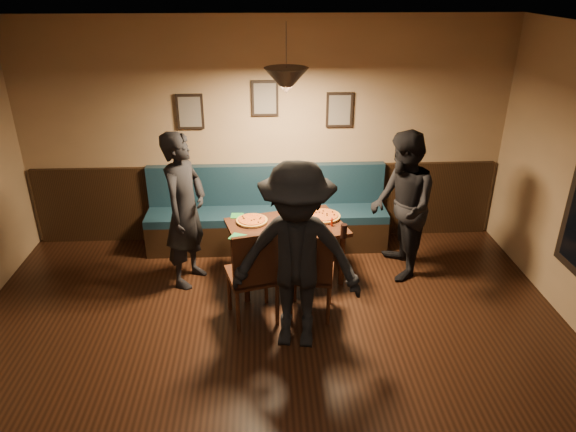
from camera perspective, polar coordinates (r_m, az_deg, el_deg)
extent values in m
plane|color=silver|center=(2.79, -2.13, 16.56)|extent=(7.00, 7.00, 0.00)
plane|color=#8C704F|center=(6.52, -2.46, 8.94)|extent=(6.00, 0.00, 6.00)
cube|color=black|center=(6.80, -2.32, 1.56)|extent=(5.88, 0.06, 1.00)
cube|color=black|center=(6.47, -10.66, 11.16)|extent=(0.32, 0.04, 0.42)
cube|color=black|center=(6.38, -2.54, 12.75)|extent=(0.32, 0.04, 0.42)
cube|color=black|center=(6.48, 5.63, 11.49)|extent=(0.32, 0.04, 0.42)
cone|color=black|center=(5.27, -0.20, 14.57)|extent=(0.44, 0.44, 0.25)
cube|color=black|center=(5.93, -0.17, -3.95)|extent=(1.42, 1.10, 0.67)
imported|color=black|center=(5.75, -11.21, 0.61)|extent=(0.63, 0.75, 1.75)
imported|color=black|center=(5.94, 12.35, 1.03)|extent=(0.65, 0.83, 1.70)
imported|color=black|center=(4.65, 0.93, -4.64)|extent=(1.27, 0.86, 1.81)
cylinder|color=orange|center=(5.85, -3.97, -0.50)|extent=(0.44, 0.44, 0.04)
cylinder|color=gold|center=(5.58, 0.65, -1.76)|extent=(0.37, 0.37, 0.04)
cylinder|color=orange|center=(5.95, 3.92, -0.01)|extent=(0.48, 0.48, 0.04)
cylinder|color=black|center=(5.51, 6.12, -1.64)|extent=(0.09, 0.09, 0.15)
cylinder|color=maroon|center=(5.75, 4.81, -0.62)|extent=(0.03, 0.03, 0.11)
cube|color=#1E702D|center=(6.02, -5.58, 0.03)|extent=(0.15, 0.15, 0.01)
cube|color=#1C6A34|center=(5.54, -5.53, -2.29)|extent=(0.20, 0.20, 0.01)
cube|color=#B6B6BA|center=(5.47, -0.62, -2.58)|extent=(0.17, 0.07, 0.00)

